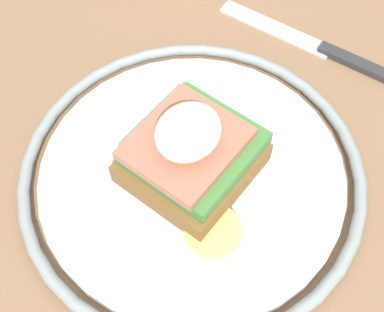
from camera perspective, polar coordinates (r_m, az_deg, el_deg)
dining_table at (r=0.54m, az=5.75°, el=-10.31°), size 1.02×0.73×0.73m
plate at (r=0.43m, az=0.00°, el=-1.94°), size 0.28×0.28×0.02m
sandwich at (r=0.40m, az=-0.07°, el=0.38°), size 0.10×0.11×0.07m
knife at (r=0.54m, az=14.08°, el=10.89°), size 0.03×0.20×0.01m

